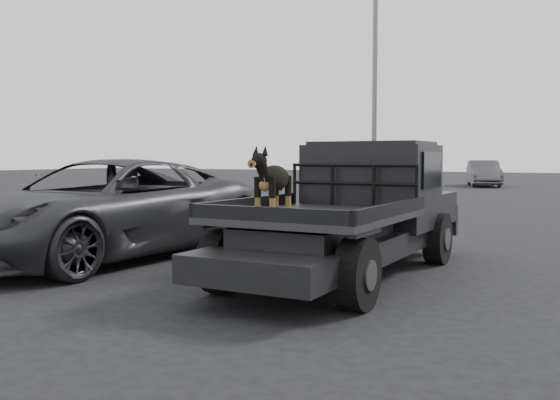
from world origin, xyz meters
The scene contains 7 objects.
ground centered at (0.00, 0.00, 0.00)m, with size 120.00×120.00×0.00m, color black.
flatbed_ute centered at (-0.32, 1.90, 0.46)m, with size 2.00×5.40×0.92m, color black, non-canonical shape.
ute_cab centered at (-0.32, 2.85, 1.36)m, with size 1.72×1.30×0.88m, color black, non-canonical shape.
headache_rack centered at (-0.32, 2.10, 1.20)m, with size 1.80×0.08×0.55m, color black, non-canonical shape.
dog centered at (-0.47, 0.18, 1.29)m, with size 0.32×0.60×0.74m, color black, non-canonical shape.
parked_suv centered at (-4.22, 1.49, 0.77)m, with size 2.57×5.57×1.55m, color #2F2F34.
distant_car_a centered at (-3.52, 28.65, 0.69)m, with size 1.46×4.20×1.38m, color #49494E.
Camera 1 is at (2.84, -5.73, 1.59)m, focal length 40.00 mm.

